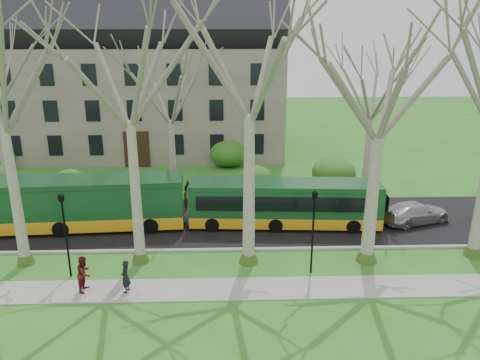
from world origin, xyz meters
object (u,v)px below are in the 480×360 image
object	(u,v)px
bus_follow	(285,203)
pedestrian_b	(84,273)
pedestrian_a	(125,276)
bus_lead	(75,203)
sedan	(415,212)

from	to	relation	value
bus_follow	pedestrian_b	distance (m)	12.53
pedestrian_a	pedestrian_b	size ratio (longest dim) A/B	0.91
bus_lead	pedestrian_a	size ratio (longest dim) A/B	8.22
bus_lead	pedestrian_a	distance (m)	8.70
pedestrian_a	bus_lead	bearing A→B (deg)	-136.64
bus_lead	sedan	distance (m)	21.03
sedan	pedestrian_b	distance (m)	19.91
sedan	pedestrian_b	bearing A→B (deg)	93.16
bus_lead	bus_follow	distance (m)	12.73
pedestrian_a	pedestrian_b	xyz separation A→B (m)	(-1.93, 0.21, 0.08)
bus_lead	bus_follow	size ratio (longest dim) A/B	1.12
bus_follow	sedan	bearing A→B (deg)	4.44
sedan	pedestrian_a	distance (m)	18.22
bus_follow	sedan	world-z (taller)	bus_follow
bus_lead	pedestrian_a	bearing A→B (deg)	-62.51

